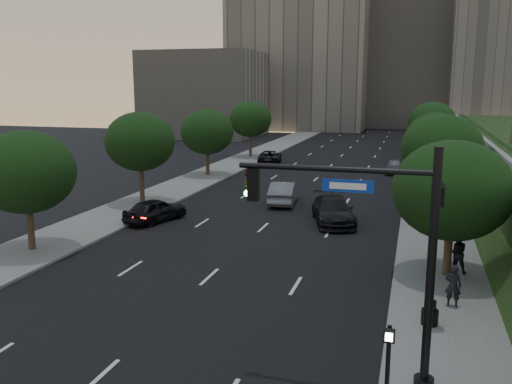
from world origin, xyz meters
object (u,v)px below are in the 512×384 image
(traffic_signal_mast, at_px, (389,266))
(sedan_far_left, at_px, (270,157))
(pedestrian_b, at_px, (457,253))
(street_lamp, at_px, (434,258))
(sedan_near_left, at_px, (155,210))
(pedestrian_a, at_px, (453,286))
(pedestrian_c, at_px, (452,217))
(sedan_mid_left, at_px, (284,193))
(sedan_near_right, at_px, (333,210))
(sedan_far_right, at_px, (395,166))

(traffic_signal_mast, height_order, sedan_far_left, traffic_signal_mast)
(pedestrian_b, bearing_deg, street_lamp, 71.04)
(sedan_near_left, xyz_separation_m, sedan_far_left, (0.27, 27.09, -0.02))
(traffic_signal_mast, xyz_separation_m, pedestrian_b, (2.57, 10.45, -2.56))
(pedestrian_a, xyz_separation_m, pedestrian_c, (0.59, 11.57, 0.05))
(sedan_far_left, bearing_deg, traffic_signal_mast, 97.24)
(pedestrian_b, bearing_deg, sedan_mid_left, -56.17)
(sedan_near_left, height_order, pedestrian_c, pedestrian_c)
(sedan_mid_left, relative_size, pedestrian_b, 2.62)
(sedan_near_left, relative_size, sedan_near_right, 0.79)
(sedan_near_left, bearing_deg, pedestrian_c, -154.28)
(traffic_signal_mast, height_order, pedestrian_a, traffic_signal_mast)
(pedestrian_b, distance_m, pedestrian_c, 7.51)
(sedan_near_left, height_order, sedan_mid_left, sedan_mid_left)
(sedan_mid_left, bearing_deg, sedan_near_left, 42.69)
(sedan_near_right, height_order, pedestrian_c, pedestrian_c)
(sedan_near_right, height_order, sedan_far_right, sedan_near_right)
(traffic_signal_mast, xyz_separation_m, sedan_near_right, (-4.23, 18.51, -2.85))
(traffic_signal_mast, bearing_deg, pedestrian_c, 81.19)
(street_lamp, xyz_separation_m, sedan_far_right, (-2.67, 35.39, -1.90))
(sedan_near_left, distance_m, pedestrian_c, 18.07)
(sedan_far_left, height_order, sedan_near_right, sedan_near_right)
(sedan_far_right, distance_m, pedestrian_a, 33.63)
(sedan_mid_left, relative_size, pedestrian_c, 2.83)
(sedan_near_left, bearing_deg, traffic_signal_mast, 152.44)
(street_lamp, distance_m, pedestrian_a, 2.69)
(sedan_far_left, xyz_separation_m, sedan_near_right, (10.63, -24.25, 0.08))
(sedan_mid_left, height_order, sedan_far_left, sedan_mid_left)
(sedan_near_right, bearing_deg, sedan_far_right, 65.61)
(pedestrian_b, height_order, pedestrian_c, pedestrian_b)
(street_lamp, relative_size, pedestrian_c, 3.17)
(pedestrian_a, relative_size, pedestrian_c, 0.94)
(sedan_far_right, distance_m, pedestrian_b, 29.64)
(sedan_near_right, xyz_separation_m, pedestrian_c, (7.02, -0.55, 0.22))
(sedan_near_left, distance_m, pedestrian_a, 19.66)
(sedan_far_right, xyz_separation_m, pedestrian_c, (4.12, -21.87, 0.30))
(traffic_signal_mast, bearing_deg, sedan_mid_left, 110.24)
(sedan_near_right, distance_m, pedestrian_b, 10.55)
(street_lamp, height_order, pedestrian_b, street_lamp)
(street_lamp, height_order, pedestrian_a, street_lamp)
(street_lamp, bearing_deg, sedan_far_right, 94.31)
(traffic_signal_mast, xyz_separation_m, sedan_far_left, (-14.87, 42.77, -2.94))
(sedan_far_right, height_order, pedestrian_b, pedestrian_b)
(sedan_far_right, xyz_separation_m, pedestrian_a, (3.53, -33.44, 0.25))
(sedan_far_left, xyz_separation_m, pedestrian_b, (17.44, -32.31, 0.37))
(street_lamp, xyz_separation_m, pedestrian_b, (1.24, 6.00, -1.53))
(street_lamp, height_order, sedan_near_left, street_lamp)
(sedan_near_left, xyz_separation_m, sedan_mid_left, (6.58, 7.53, 0.07))
(traffic_signal_mast, relative_size, sedan_near_right, 1.24)
(sedan_near_right, bearing_deg, sedan_near_left, 177.94)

